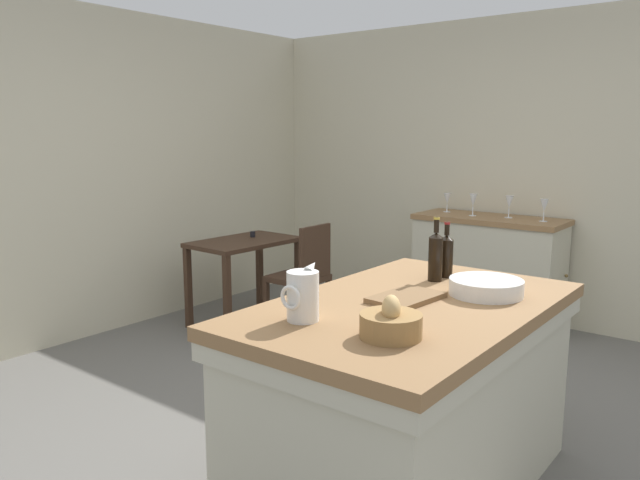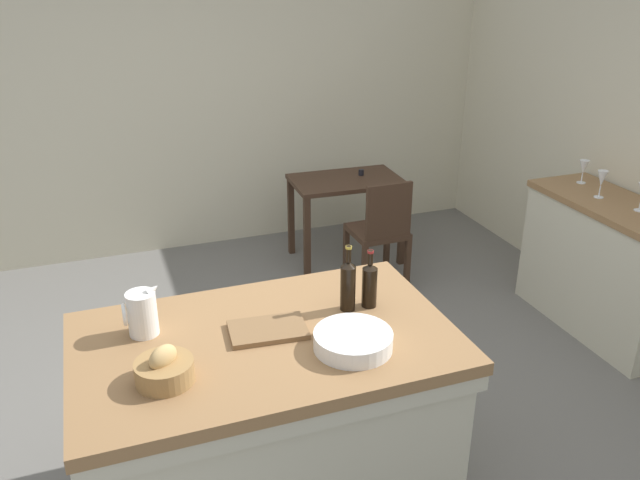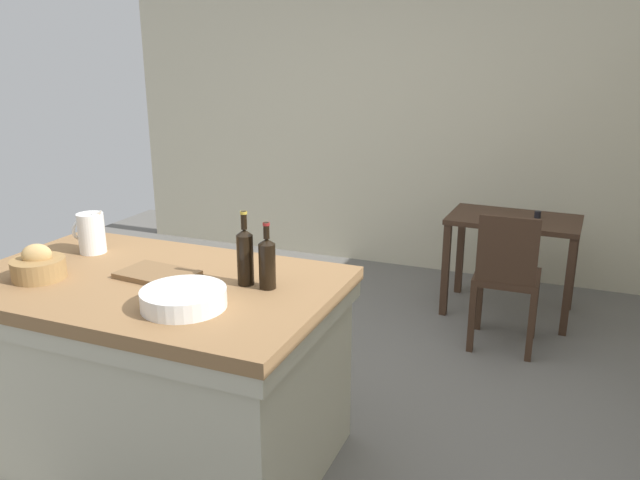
% 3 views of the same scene
% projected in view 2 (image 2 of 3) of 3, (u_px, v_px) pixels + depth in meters
% --- Properties ---
extents(ground_plane, '(6.76, 6.76, 0.00)m').
position_uv_depth(ground_plane, '(301.00, 407.00, 3.81)').
color(ground_plane, '#66635E').
extents(wall_back, '(5.32, 0.12, 2.60)m').
position_uv_depth(wall_back, '(203.00, 99.00, 5.53)').
color(wall_back, beige).
rests_on(wall_back, ground).
extents(island_table, '(1.67, 1.03, 0.89)m').
position_uv_depth(island_table, '(268.00, 413.00, 3.02)').
color(island_table, olive).
rests_on(island_table, ground).
extents(side_cabinet, '(0.52, 1.25, 0.93)m').
position_uv_depth(side_cabinet, '(606.00, 267.00, 4.46)').
color(side_cabinet, olive).
rests_on(side_cabinet, ground).
extents(writing_desk, '(0.92, 0.60, 0.78)m').
position_uv_depth(writing_desk, '(346.00, 192.00, 5.44)').
color(writing_desk, '#3D281C').
rests_on(writing_desk, ground).
extents(wooden_chair, '(0.41, 0.41, 0.91)m').
position_uv_depth(wooden_chair, '(381.00, 231.00, 4.95)').
color(wooden_chair, '#3D281C').
rests_on(wooden_chair, ground).
extents(pitcher, '(0.17, 0.13, 0.24)m').
position_uv_depth(pitcher, '(142.00, 313.00, 2.84)').
color(pitcher, white).
rests_on(pitcher, island_table).
extents(wash_bowl, '(0.34, 0.34, 0.08)m').
position_uv_depth(wash_bowl, '(353.00, 340.00, 2.76)').
color(wash_bowl, white).
rests_on(wash_bowl, island_table).
extents(bread_basket, '(0.23, 0.23, 0.16)m').
position_uv_depth(bread_basket, '(164.00, 369.00, 2.54)').
color(bread_basket, olive).
rests_on(bread_basket, island_table).
extents(cutting_board, '(0.36, 0.25, 0.02)m').
position_uv_depth(cutting_board, '(268.00, 330.00, 2.88)').
color(cutting_board, brown).
rests_on(cutting_board, island_table).
extents(wine_bottle_dark, '(0.07, 0.07, 0.29)m').
position_uv_depth(wine_bottle_dark, '(370.00, 284.00, 3.06)').
color(wine_bottle_dark, black).
rests_on(wine_bottle_dark, island_table).
extents(wine_bottle_amber, '(0.07, 0.07, 0.33)m').
position_uv_depth(wine_bottle_amber, '(348.00, 284.00, 3.02)').
color(wine_bottle_amber, black).
rests_on(wine_bottle_amber, island_table).
extents(wine_glass_middle, '(0.07, 0.07, 0.19)m').
position_uv_depth(wine_glass_middle, '(602.00, 179.00, 4.33)').
color(wine_glass_middle, white).
rests_on(wine_glass_middle, side_cabinet).
extents(wine_glass_right, '(0.07, 0.07, 0.17)m').
position_uv_depth(wine_glass_right, '(584.00, 168.00, 4.61)').
color(wine_glass_right, white).
rests_on(wine_glass_right, side_cabinet).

